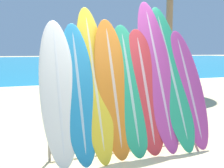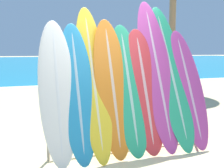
% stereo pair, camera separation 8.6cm
% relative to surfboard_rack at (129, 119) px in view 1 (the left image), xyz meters
% --- Properties ---
extents(ground_plane, '(160.00, 160.00, 0.00)m').
position_rel_surfboard_rack_xyz_m(ground_plane, '(-0.30, -0.27, -0.52)').
color(ground_plane, beige).
extents(ocean_water, '(120.00, 60.00, 0.01)m').
position_rel_surfboard_rack_xyz_m(ocean_water, '(-0.30, 37.63, -0.52)').
color(ocean_water, teal).
rests_on(ocean_water, ground_plane).
extents(surfboard_rack, '(2.58, 0.04, 0.96)m').
position_rel_surfboard_rack_xyz_m(surfboard_rack, '(0.00, 0.00, 0.00)').
color(surfboard_rack, gray).
rests_on(surfboard_rack, ground_plane).
extents(surfboard_slot_0, '(0.53, 0.88, 2.08)m').
position_rel_surfboard_rack_xyz_m(surfboard_slot_0, '(-1.12, -0.00, 0.52)').
color(surfboard_slot_0, silver).
rests_on(surfboard_slot_0, ground_plane).
extents(surfboard_slot_1, '(0.51, 0.94, 2.05)m').
position_rel_surfboard_rack_xyz_m(surfboard_slot_1, '(-0.82, 0.00, 0.51)').
color(surfboard_slot_1, teal).
rests_on(surfboard_slot_1, ground_plane).
extents(surfboard_slot_2, '(0.49, 1.14, 2.34)m').
position_rel_surfboard_rack_xyz_m(surfboard_slot_2, '(-0.56, 0.08, 0.65)').
color(surfboard_slot_2, yellow).
rests_on(surfboard_slot_2, ground_plane).
extents(surfboard_slot_3, '(0.55, 0.88, 2.13)m').
position_rel_surfboard_rack_xyz_m(surfboard_slot_3, '(-0.27, 0.01, 0.55)').
color(surfboard_slot_3, orange).
rests_on(surfboard_slot_3, ground_plane).
extents(surfboard_slot_4, '(0.57, 0.89, 2.05)m').
position_rel_surfboard_rack_xyz_m(surfboard_slot_4, '(0.00, -0.00, 0.51)').
color(surfboard_slot_4, '#289E70').
rests_on(surfboard_slot_4, ground_plane).
extents(surfboard_slot_5, '(0.60, 0.84, 1.98)m').
position_rel_surfboard_rack_xyz_m(surfboard_slot_5, '(0.27, -0.02, 0.47)').
color(surfboard_slot_5, red).
rests_on(surfboard_slot_5, ground_plane).
extents(surfboard_slot_6, '(0.56, 1.15, 2.50)m').
position_rel_surfboard_rack_xyz_m(surfboard_slot_6, '(0.55, 0.09, 0.73)').
color(surfboard_slot_6, '#B23D8E').
rests_on(surfboard_slot_6, ground_plane).
extents(surfboard_slot_7, '(0.58, 1.26, 2.43)m').
position_rel_surfboard_rack_xyz_m(surfboard_slot_7, '(0.82, 0.10, 0.70)').
color(surfboard_slot_7, '#289E70').
rests_on(surfboard_slot_7, ground_plane).
extents(surfboard_slot_8, '(0.55, 0.97, 1.98)m').
position_rel_surfboard_rack_xyz_m(surfboard_slot_8, '(1.10, -0.01, 0.47)').
color(surfboard_slot_8, '#B23D8E').
rests_on(surfboard_slot_8, ground_plane).
extents(person_mid_beach, '(0.24, 0.30, 1.82)m').
position_rel_surfboard_rack_xyz_m(person_mid_beach, '(2.10, 6.79, 0.48)').
color(person_mid_beach, '#846047').
rests_on(person_mid_beach, ground_plane).
extents(person_far_left, '(0.27, 0.22, 1.63)m').
position_rel_surfboard_rack_xyz_m(person_far_left, '(1.77, 5.80, 0.37)').
color(person_far_left, '#A87A5B').
rests_on(person_far_left, ground_plane).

